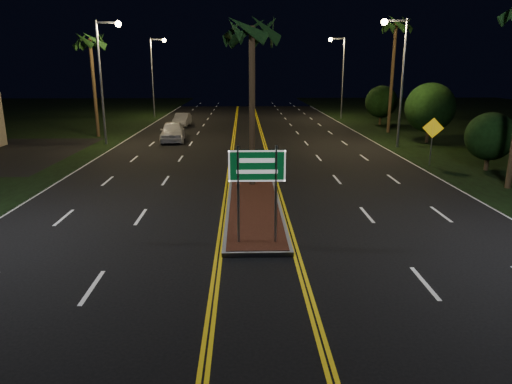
{
  "coord_description": "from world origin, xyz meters",
  "views": [
    {
      "loc": [
        -0.43,
        -11.21,
        5.67
      ],
      "look_at": [
        -0.04,
        2.62,
        1.9
      ],
      "focal_mm": 32.0,
      "sensor_mm": 36.0,
      "label": 1
    }
  ],
  "objects_px": {
    "streetlight_right_mid": "(398,68)",
    "car_far": "(182,119)",
    "streetlight_right_far": "(340,68)",
    "car_near": "(172,130)",
    "highway_sign": "(257,175)",
    "palm_right_far": "(396,26)",
    "shrub_far": "(381,102)",
    "palm_median": "(252,31)",
    "palm_left_far": "(90,42)",
    "streetlight_left_mid": "(105,68)",
    "shrub_near": "(490,136)",
    "streetlight_left_far": "(155,68)",
    "warning_sign": "(433,134)",
    "shrub_mid": "(430,108)",
    "median_island": "(254,206)"
  },
  "relations": [
    {
      "from": "streetlight_right_far",
      "to": "car_far",
      "type": "xyz_separation_m",
      "value": [
        -17.19,
        -6.73,
        -4.91
      ]
    },
    {
      "from": "streetlight_left_mid",
      "to": "streetlight_left_far",
      "type": "distance_m",
      "value": 20.0
    },
    {
      "from": "streetlight_right_far",
      "to": "shrub_far",
      "type": "height_order",
      "value": "streetlight_right_far"
    },
    {
      "from": "streetlight_right_mid",
      "to": "car_far",
      "type": "xyz_separation_m",
      "value": [
        -17.19,
        13.27,
        -4.91
      ]
    },
    {
      "from": "palm_median",
      "to": "palm_left_far",
      "type": "bearing_deg",
      "value": 126.18
    },
    {
      "from": "highway_sign",
      "to": "car_near",
      "type": "bearing_deg",
      "value": 105.05
    },
    {
      "from": "car_near",
      "to": "car_far",
      "type": "bearing_deg",
      "value": 87.61
    },
    {
      "from": "highway_sign",
      "to": "palm_left_far",
      "type": "relative_size",
      "value": 0.36
    },
    {
      "from": "palm_median",
      "to": "car_far",
      "type": "bearing_deg",
      "value": 104.86
    },
    {
      "from": "streetlight_left_mid",
      "to": "shrub_mid",
      "type": "distance_m",
      "value": 24.79
    },
    {
      "from": "streetlight_left_mid",
      "to": "shrub_near",
      "type": "bearing_deg",
      "value": -22.52
    },
    {
      "from": "palm_right_far",
      "to": "shrub_mid",
      "type": "distance_m",
      "value": 8.87
    },
    {
      "from": "shrub_near",
      "to": "palm_left_far",
      "type": "bearing_deg",
      "value": 151.97
    },
    {
      "from": "palm_median",
      "to": "streetlight_right_far",
      "type": "bearing_deg",
      "value": 71.38
    },
    {
      "from": "warning_sign",
      "to": "streetlight_left_mid",
      "type": "bearing_deg",
      "value": 175.8
    },
    {
      "from": "palm_median",
      "to": "palm_right_far",
      "type": "xyz_separation_m",
      "value": [
        12.8,
        19.5,
        1.87
      ]
    },
    {
      "from": "streetlight_right_mid",
      "to": "car_far",
      "type": "bearing_deg",
      "value": 142.34
    },
    {
      "from": "palm_left_far",
      "to": "streetlight_right_far",
      "type": "bearing_deg",
      "value": 30.88
    },
    {
      "from": "warning_sign",
      "to": "streetlight_right_mid",
      "type": "bearing_deg",
      "value": 109.25
    },
    {
      "from": "shrub_mid",
      "to": "streetlight_right_mid",
      "type": "bearing_deg",
      "value": -149.44
    },
    {
      "from": "streetlight_right_mid",
      "to": "palm_median",
      "type": "distance_m",
      "value": 15.73
    },
    {
      "from": "palm_right_far",
      "to": "car_far",
      "type": "distance_m",
      "value": 21.76
    },
    {
      "from": "shrub_near",
      "to": "car_near",
      "type": "distance_m",
      "value": 22.67
    },
    {
      "from": "streetlight_right_far",
      "to": "car_near",
      "type": "height_order",
      "value": "streetlight_right_far"
    },
    {
      "from": "streetlight_left_far",
      "to": "palm_left_far",
      "type": "bearing_deg",
      "value": -97.78
    },
    {
      "from": "streetlight_right_far",
      "to": "warning_sign",
      "type": "bearing_deg",
      "value": -89.6
    },
    {
      "from": "palm_left_far",
      "to": "car_far",
      "type": "relative_size",
      "value": 1.97
    },
    {
      "from": "shrub_near",
      "to": "streetlight_left_far",
      "type": "bearing_deg",
      "value": 128.79
    },
    {
      "from": "streetlight_right_mid",
      "to": "palm_right_far",
      "type": "relative_size",
      "value": 0.87
    },
    {
      "from": "palm_right_far",
      "to": "car_near",
      "type": "distance_m",
      "value": 21.1
    },
    {
      "from": "streetlight_left_mid",
      "to": "warning_sign",
      "type": "height_order",
      "value": "streetlight_left_mid"
    },
    {
      "from": "median_island",
      "to": "shrub_mid",
      "type": "bearing_deg",
      "value": 50.53
    },
    {
      "from": "streetlight_left_mid",
      "to": "palm_median",
      "type": "relative_size",
      "value": 1.08
    },
    {
      "from": "streetlight_left_far",
      "to": "palm_right_far",
      "type": "relative_size",
      "value": 0.87
    },
    {
      "from": "streetlight_right_far",
      "to": "car_near",
      "type": "xyz_separation_m",
      "value": [
        -16.69,
        -16.61,
        -4.74
      ]
    },
    {
      "from": "palm_right_far",
      "to": "warning_sign",
      "type": "xyz_separation_m",
      "value": [
        -2.0,
        -14.57,
        -7.26
      ]
    },
    {
      "from": "streetlight_left_mid",
      "to": "palm_median",
      "type": "xyz_separation_m",
      "value": [
        10.61,
        -13.5,
        1.62
      ]
    },
    {
      "from": "car_near",
      "to": "warning_sign",
      "type": "distance_m",
      "value": 19.62
    },
    {
      "from": "palm_median",
      "to": "car_near",
      "type": "xyz_separation_m",
      "value": [
        -6.07,
        14.89,
        -6.36
      ]
    },
    {
      "from": "palm_right_far",
      "to": "shrub_near",
      "type": "xyz_separation_m",
      "value": [
        0.7,
        -16.0,
        -7.2
      ]
    },
    {
      "from": "streetlight_left_mid",
      "to": "car_near",
      "type": "distance_m",
      "value": 6.71
    },
    {
      "from": "highway_sign",
      "to": "streetlight_left_mid",
      "type": "bearing_deg",
      "value": 116.59
    },
    {
      "from": "palm_left_far",
      "to": "shrub_mid",
      "type": "distance_m",
      "value": 27.56
    },
    {
      "from": "streetlight_right_mid",
      "to": "shrub_far",
      "type": "xyz_separation_m",
      "value": [
        3.19,
        14.0,
        -3.32
      ]
    },
    {
      "from": "highway_sign",
      "to": "car_near",
      "type": "relative_size",
      "value": 0.58
    },
    {
      "from": "palm_left_far",
      "to": "palm_right_far",
      "type": "bearing_deg",
      "value": 4.47
    },
    {
      "from": "shrub_mid",
      "to": "warning_sign",
      "type": "relative_size",
      "value": 1.62
    },
    {
      "from": "highway_sign",
      "to": "palm_right_far",
      "type": "bearing_deg",
      "value": 64.8
    },
    {
      "from": "palm_left_far",
      "to": "palm_right_far",
      "type": "height_order",
      "value": "palm_right_far"
    },
    {
      "from": "shrub_near",
      "to": "warning_sign",
      "type": "xyz_separation_m",
      "value": [
        -2.7,
        1.43,
        -0.06
      ]
    }
  ]
}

